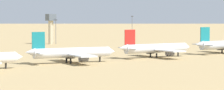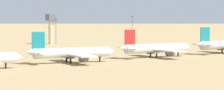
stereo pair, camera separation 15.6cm
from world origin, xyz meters
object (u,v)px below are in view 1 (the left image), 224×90
Objects in this scene: parked_jet_teal_1 at (71,53)px; parked_jet_red_2 at (156,48)px; light_pole_west at (56,30)px; light_pole_east at (132,27)px; control_tower at (51,26)px.

parked_jet_red_2 is at bearing 13.83° from parked_jet_teal_1.
parked_jet_teal_1 is 2.46× the size of light_pole_west.
light_pole_west reaches higher than parked_jet_teal_1.
parked_jet_red_2 is 2.48× the size of light_pole_west.
parked_jet_red_2 is 145.68m from light_pole_east.
parked_jet_teal_1 is 0.99× the size of parked_jet_red_2.
control_tower is (15.72, 124.13, 7.31)m from parked_jet_red_2.
light_pole_west is (17.34, 120.64, 4.80)m from parked_jet_red_2.
parked_jet_teal_1 is at bearing -117.03° from light_pole_west.
light_pole_east is (61.41, 1.78, 1.02)m from light_pole_west.
control_tower is at bearing 114.88° from light_pole_west.
parked_jet_teal_1 is at bearing -134.83° from light_pole_east.
control_tower is 1.22× the size of light_pole_west.
parked_jet_teal_1 is 2.18× the size of light_pole_east.
parked_jet_teal_1 is at bearing -172.73° from parked_jet_red_2.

